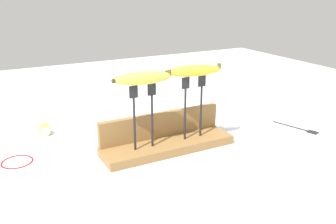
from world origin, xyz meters
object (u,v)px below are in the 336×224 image
Objects in this scene: banana_raised_right at (194,71)px; fork_stand_right at (193,102)px; wire_coil at (17,161)px; fork_stand_left at (143,111)px; banana_raised_left at (142,78)px; fork_fallen_near at (301,128)px; banana_chunk_near at (45,130)px.

fork_stand_right is at bearing -11.00° from banana_raised_right.
banana_raised_right is at bearing -14.93° from wire_coil.
fork_stand_left is 1.09× the size of banana_raised_right.
banana_raised_right is 1.98× the size of wire_coil.
banana_raised_left is 1.06× the size of fork_fallen_near.
fork_stand_right is (0.18, 0.00, 0.00)m from fork_stand_left.
banana_raised_left is at bearing -21.71° from wire_coil.
fork_stand_right is 0.10m from banana_raised_right.
banana_chunk_near is (-0.42, 0.32, -0.23)m from banana_raised_right.
fork_fallen_near is (0.60, -0.07, -0.25)m from banana_raised_left.
fork_stand_left is 1.16× the size of fork_fallen_near.
fork_stand_right is at bearing 171.03° from fork_fallen_near.
banana_chunk_near is (-0.84, 0.39, 0.02)m from fork_fallen_near.
banana_chunk_near is (-0.24, 0.32, -0.23)m from banana_raised_left.
banana_raised_left is 0.18m from banana_raised_right.
fork_stand_left is at bearing 173.62° from fork_fallen_near.
wire_coil is at bearing 165.07° from banana_raised_right.
banana_raised_right is at bearing 169.00° from fork_stand_right.
fork_fallen_near is at bearing -8.97° from fork_stand_right.
fork_stand_left is at bearing -7.61° from banana_raised_left.
banana_raised_right is 1.07× the size of fork_fallen_near.
fork_stand_left is 0.10m from banana_raised_left.
banana_raised_left is 4.40× the size of banana_chunk_near.
fork_stand_left reaches higher than banana_chunk_near.
fork_stand_left is 2.15× the size of wire_coil.
fork_stand_left reaches higher than wire_coil.
fork_stand_right is 1.19× the size of fork_fallen_near.
wire_coil is (-0.11, -0.18, -0.02)m from banana_chunk_near.
wire_coil is (-0.53, 0.14, -0.15)m from fork_stand_right.
fork_stand_right is 2.21× the size of wire_coil.
banana_raised_right reaches higher than fork_stand_right.
banana_chunk_near reaches higher than wire_coil.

